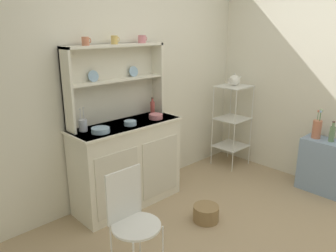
{
  "coord_description": "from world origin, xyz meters",
  "views": [
    {
      "loc": [
        -2.23,
        -1.22,
        1.84
      ],
      "look_at": [
        0.01,
        1.12,
        0.85
      ],
      "focal_mm": 35.31,
      "sensor_mm": 36.0,
      "label": 1
    }
  ],
  "objects_px": {
    "bakers_rack": "(232,117)",
    "bowl_mixing_large": "(101,130)",
    "jam_bottle": "(153,107)",
    "oil_bottle": "(332,133)",
    "wire_chair": "(131,215)",
    "cup_terracotta_0": "(86,41)",
    "porcelain_teapot": "(234,80)",
    "hutch_shelf_unit": "(114,77)",
    "utensil_jar": "(83,125)",
    "hutch_cabinet": "(127,164)",
    "floor_basket": "(206,213)",
    "flower_vase": "(317,129)",
    "side_shelf_blue": "(323,166)"
  },
  "relations": [
    {
      "from": "bakers_rack",
      "to": "bowl_mixing_large",
      "type": "height_order",
      "value": "bakers_rack"
    },
    {
      "from": "jam_bottle",
      "to": "oil_bottle",
      "type": "xyz_separation_m",
      "value": [
        1.35,
        -1.44,
        -0.27
      ]
    },
    {
      "from": "oil_bottle",
      "to": "wire_chair",
      "type": "bearing_deg",
      "value": 168.79
    },
    {
      "from": "cup_terracotta_0",
      "to": "porcelain_teapot",
      "type": "relative_size",
      "value": 0.35
    },
    {
      "from": "hutch_shelf_unit",
      "to": "bowl_mixing_large",
      "type": "distance_m",
      "value": 0.59
    },
    {
      "from": "cup_terracotta_0",
      "to": "oil_bottle",
      "type": "distance_m",
      "value": 2.75
    },
    {
      "from": "bowl_mixing_large",
      "to": "oil_bottle",
      "type": "bearing_deg",
      "value": -31.16
    },
    {
      "from": "utensil_jar",
      "to": "oil_bottle",
      "type": "xyz_separation_m",
      "value": [
        2.21,
        -1.43,
        -0.25
      ]
    },
    {
      "from": "hutch_shelf_unit",
      "to": "porcelain_teapot",
      "type": "height_order",
      "value": "hutch_shelf_unit"
    },
    {
      "from": "hutch_cabinet",
      "to": "bowl_mixing_large",
      "type": "distance_m",
      "value": 0.58
    },
    {
      "from": "bowl_mixing_large",
      "to": "oil_bottle",
      "type": "xyz_separation_m",
      "value": [
        2.12,
        -1.28,
        -0.21
      ]
    },
    {
      "from": "cup_terracotta_0",
      "to": "utensil_jar",
      "type": "xyz_separation_m",
      "value": [
        -0.12,
        -0.04,
        -0.75
      ]
    },
    {
      "from": "oil_bottle",
      "to": "floor_basket",
      "type": "bearing_deg",
      "value": 158.69
    },
    {
      "from": "bakers_rack",
      "to": "oil_bottle",
      "type": "xyz_separation_m",
      "value": [
        0.12,
        -1.23,
        0.03
      ]
    },
    {
      "from": "wire_chair",
      "to": "jam_bottle",
      "type": "bearing_deg",
      "value": 59.23
    },
    {
      "from": "wire_chair",
      "to": "utensil_jar",
      "type": "distance_m",
      "value": 1.07
    },
    {
      "from": "porcelain_teapot",
      "to": "oil_bottle",
      "type": "height_order",
      "value": "porcelain_teapot"
    },
    {
      "from": "utensil_jar",
      "to": "flower_vase",
      "type": "height_order",
      "value": "utensil_jar"
    },
    {
      "from": "bakers_rack",
      "to": "cup_terracotta_0",
      "type": "height_order",
      "value": "cup_terracotta_0"
    },
    {
      "from": "side_shelf_blue",
      "to": "hutch_cabinet",
      "type": "bearing_deg",
      "value": 143.67
    },
    {
      "from": "hutch_shelf_unit",
      "to": "side_shelf_blue",
      "type": "xyz_separation_m",
      "value": [
        1.78,
        -1.47,
        -1.03
      ]
    },
    {
      "from": "bakers_rack",
      "to": "cup_terracotta_0",
      "type": "bearing_deg",
      "value": 172.85
    },
    {
      "from": "porcelain_teapot",
      "to": "hutch_cabinet",
      "type": "bearing_deg",
      "value": 175.67
    },
    {
      "from": "hutch_cabinet",
      "to": "bowl_mixing_large",
      "type": "bearing_deg",
      "value": -167.92
    },
    {
      "from": "bakers_rack",
      "to": "utensil_jar",
      "type": "bearing_deg",
      "value": 174.45
    },
    {
      "from": "wire_chair",
      "to": "porcelain_teapot",
      "type": "distance_m",
      "value": 2.49
    },
    {
      "from": "bakers_rack",
      "to": "oil_bottle",
      "type": "relative_size",
      "value": 4.72
    },
    {
      "from": "cup_terracotta_0",
      "to": "oil_bottle",
      "type": "height_order",
      "value": "cup_terracotta_0"
    },
    {
      "from": "cup_terracotta_0",
      "to": "hutch_shelf_unit",
      "type": "bearing_deg",
      "value": 7.8
    },
    {
      "from": "flower_vase",
      "to": "floor_basket",
      "type": "bearing_deg",
      "value": 164.71
    },
    {
      "from": "bowl_mixing_large",
      "to": "side_shelf_blue",
      "type": "bearing_deg",
      "value": -30.2
    },
    {
      "from": "hutch_cabinet",
      "to": "jam_bottle",
      "type": "distance_m",
      "value": 0.68
    },
    {
      "from": "wire_chair",
      "to": "floor_basket",
      "type": "bearing_deg",
      "value": 21.88
    },
    {
      "from": "cup_terracotta_0",
      "to": "utensil_jar",
      "type": "relative_size",
      "value": 0.35
    },
    {
      "from": "utensil_jar",
      "to": "oil_bottle",
      "type": "bearing_deg",
      "value": -32.94
    },
    {
      "from": "wire_chair",
      "to": "bowl_mixing_large",
      "type": "height_order",
      "value": "bowl_mixing_large"
    },
    {
      "from": "jam_bottle",
      "to": "flower_vase",
      "type": "distance_m",
      "value": 1.87
    },
    {
      "from": "hutch_cabinet",
      "to": "side_shelf_blue",
      "type": "height_order",
      "value": "hutch_cabinet"
    },
    {
      "from": "cup_terracotta_0",
      "to": "flower_vase",
      "type": "height_order",
      "value": "cup_terracotta_0"
    },
    {
      "from": "hutch_cabinet",
      "to": "hutch_shelf_unit",
      "type": "distance_m",
      "value": 0.9
    },
    {
      "from": "bowl_mixing_large",
      "to": "flower_vase",
      "type": "relative_size",
      "value": 0.5
    },
    {
      "from": "cup_terracotta_0",
      "to": "porcelain_teapot",
      "type": "distance_m",
      "value": 2.06
    },
    {
      "from": "side_shelf_blue",
      "to": "porcelain_teapot",
      "type": "relative_size",
      "value": 2.63
    },
    {
      "from": "bakers_rack",
      "to": "floor_basket",
      "type": "distance_m",
      "value": 1.59
    },
    {
      "from": "side_shelf_blue",
      "to": "floor_basket",
      "type": "bearing_deg",
      "value": 160.37
    },
    {
      "from": "bakers_rack",
      "to": "jam_bottle",
      "type": "bearing_deg",
      "value": 170.17
    },
    {
      "from": "hutch_shelf_unit",
      "to": "wire_chair",
      "type": "bearing_deg",
      "value": -121.01
    },
    {
      "from": "wire_chair",
      "to": "bowl_mixing_large",
      "type": "relative_size",
      "value": 4.99
    },
    {
      "from": "porcelain_teapot",
      "to": "flower_vase",
      "type": "bearing_deg",
      "value": -83.26
    },
    {
      "from": "wire_chair",
      "to": "oil_bottle",
      "type": "bearing_deg",
      "value": 5.75
    }
  ]
}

